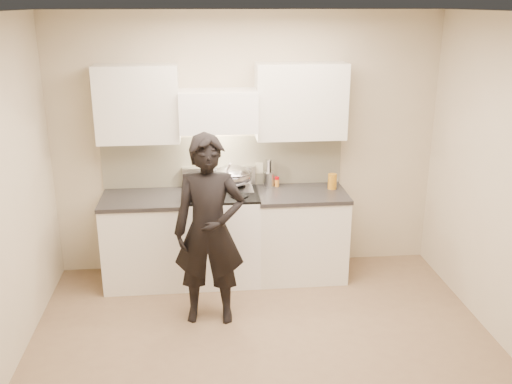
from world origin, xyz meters
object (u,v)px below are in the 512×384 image
(counter_right, at_px, (300,233))
(wok, at_px, (233,176))
(stove, at_px, (221,235))
(utensil_crock, at_px, (269,178))
(person, at_px, (209,231))

(counter_right, xyz_separation_m, wok, (-0.69, 0.14, 0.61))
(stove, bearing_deg, wok, 46.83)
(stove, bearing_deg, utensil_crock, 24.44)
(wok, height_order, utensil_crock, wok)
(person, bearing_deg, wok, 79.93)
(stove, height_order, person, person)
(utensil_crock, bearing_deg, stove, -155.56)
(counter_right, bearing_deg, person, -139.87)
(wok, xyz_separation_m, utensil_crock, (0.39, 0.09, -0.06))
(stove, relative_size, utensil_crock, 3.42)
(counter_right, relative_size, utensil_crock, 3.28)
(stove, distance_m, wok, 0.63)
(wok, relative_size, utensil_crock, 1.83)
(stove, height_order, counter_right, stove)
(counter_right, relative_size, wok, 1.79)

